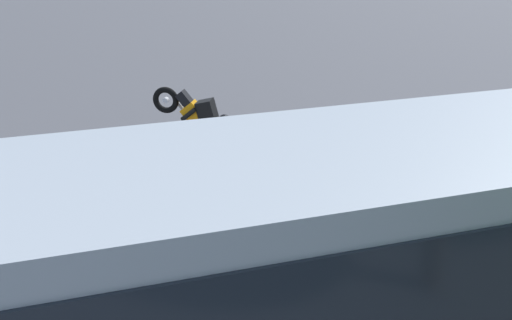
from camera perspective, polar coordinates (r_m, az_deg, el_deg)
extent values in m
plane|color=#424247|center=(11.51, 6.11, -5.78)|extent=(80.00, 80.00, 0.00)
cube|color=#8C939E|center=(6.87, 13.60, -9.07)|extent=(10.27, 3.14, 2.80)
cube|color=black|center=(7.61, 9.13, -0.87)|extent=(8.50, 0.58, 1.01)
cube|color=black|center=(5.72, 20.66, -10.20)|extent=(8.50, 0.58, 1.01)
cube|color=red|center=(8.10, 8.67, -8.21)|extent=(8.90, 0.60, 0.28)
cylinder|color=black|center=(10.55, 12.55, -5.95)|extent=(0.12, 0.12, 0.80)
cube|color=black|center=(10.79, 12.26, -7.91)|extent=(0.11, 0.26, 0.10)
cylinder|color=black|center=(10.63, 13.31, -5.82)|extent=(0.12, 0.12, 0.80)
cube|color=black|center=(10.86, 13.01, -7.77)|extent=(0.11, 0.26, 0.10)
cube|color=navy|center=(10.28, 13.27, -2.28)|extent=(0.39, 0.29, 0.66)
cylinder|color=navy|center=(10.16, 12.09, -2.36)|extent=(0.09, 0.09, 0.63)
sphere|color=tan|center=(10.29, 11.95, -3.96)|extent=(0.09, 0.09, 0.09)
cylinder|color=navy|center=(10.39, 14.44, -2.04)|extent=(0.09, 0.09, 0.63)
sphere|color=tan|center=(10.51, 14.28, -3.61)|extent=(0.09, 0.09, 0.09)
sphere|color=tan|center=(10.10, 13.49, 0.16)|extent=(0.25, 0.25, 0.24)
cylinder|color=black|center=(9.82, 5.97, -7.72)|extent=(0.12, 0.12, 0.79)
cube|color=black|center=(10.08, 5.80, -9.77)|extent=(0.10, 0.26, 0.10)
cylinder|color=black|center=(9.87, 6.86, -7.60)|extent=(0.12, 0.12, 0.79)
cube|color=black|center=(10.13, 6.67, -9.64)|extent=(0.10, 0.26, 0.10)
cube|color=#3F594C|center=(9.51, 6.60, -3.83)|extent=(0.38, 0.28, 0.66)
cylinder|color=#3F594C|center=(9.43, 5.23, -3.90)|extent=(0.09, 0.09, 0.63)
sphere|color=tan|center=(9.57, 5.17, -5.60)|extent=(0.09, 0.09, 0.09)
cylinder|color=#3F594C|center=(9.59, 7.95, -3.59)|extent=(0.09, 0.09, 0.63)
sphere|color=tan|center=(9.73, 7.86, -5.26)|extent=(0.09, 0.09, 0.09)
sphere|color=tan|center=(9.32, 6.72, -1.22)|extent=(0.24, 0.24, 0.24)
cylinder|color=black|center=(9.69, -0.43, -8.26)|extent=(0.14, 0.14, 0.74)
cube|color=black|center=(9.93, -0.43, -10.17)|extent=(0.14, 0.27, 0.10)
cylinder|color=black|center=(9.70, 0.53, -8.23)|extent=(0.14, 0.14, 0.74)
cube|color=black|center=(9.94, 0.50, -10.13)|extent=(0.14, 0.27, 0.10)
cube|color=silver|center=(9.37, 0.05, -4.64)|extent=(0.42, 0.34, 0.62)
cylinder|color=silver|center=(9.35, -1.42, -4.60)|extent=(0.10, 0.10, 0.59)
sphere|color=tan|center=(9.48, -1.40, -6.19)|extent=(0.10, 0.10, 0.09)
cylinder|color=silver|center=(9.38, 1.52, -4.50)|extent=(0.10, 0.10, 0.59)
sphere|color=tan|center=(9.52, 1.50, -6.09)|extent=(0.10, 0.10, 0.09)
sphere|color=tan|center=(9.18, 0.05, -2.17)|extent=(0.26, 0.26, 0.22)
cylinder|color=black|center=(9.23, -6.33, -9.81)|extent=(0.14, 0.14, 0.80)
cube|color=black|center=(9.50, -6.21, -11.94)|extent=(0.15, 0.28, 0.10)
cylinder|color=black|center=(9.22, -5.33, -9.81)|extent=(0.14, 0.14, 0.80)
cube|color=black|center=(9.49, -5.22, -11.94)|extent=(0.15, 0.28, 0.10)
cube|color=#3F594C|center=(8.87, -6.01, -5.77)|extent=(0.43, 0.36, 0.67)
cylinder|color=#3F594C|center=(8.88, -7.57, -5.68)|extent=(0.11, 0.11, 0.63)
sphere|color=tan|center=(9.03, -7.47, -7.46)|extent=(0.11, 0.11, 0.09)
cylinder|color=#3F594C|center=(8.84, -4.46, -5.67)|extent=(0.11, 0.11, 0.63)
sphere|color=tan|center=(8.99, -4.40, -7.46)|extent=(0.11, 0.11, 0.09)
sphere|color=tan|center=(8.66, -6.13, -2.99)|extent=(0.29, 0.29, 0.24)
torus|color=black|center=(9.71, 10.35, -9.63)|extent=(0.61, 0.23, 0.60)
cylinder|color=silver|center=(9.71, 10.35, -9.63)|extent=(0.14, 0.12, 0.12)
torus|color=black|center=(10.16, 18.39, -8.96)|extent=(0.61, 0.23, 0.60)
cylinder|color=silver|center=(10.16, 18.39, -8.96)|extent=(0.14, 0.14, 0.12)
cylinder|color=silver|center=(9.55, 10.79, -7.81)|extent=(0.32, 0.11, 0.67)
cube|color=red|center=(9.73, 14.24, -7.67)|extent=(0.88, 0.42, 0.36)
cube|color=black|center=(9.86, 16.93, -7.22)|extent=(0.55, 0.31, 0.20)
cylinder|color=silver|center=(9.84, 16.41, -8.98)|extent=(0.46, 0.16, 0.08)
cylinder|color=black|center=(9.42, 11.21, -6.20)|extent=(0.13, 0.58, 0.04)
torus|color=black|center=(14.05, -4.51, 0.85)|extent=(0.59, 0.39, 0.60)
cylinder|color=silver|center=(14.05, -4.51, 0.85)|extent=(0.15, 0.14, 0.12)
torus|color=black|center=(13.98, -8.26, 5.45)|extent=(0.81, 0.50, 0.84)
cylinder|color=silver|center=(13.98, -8.26, 5.45)|extent=(0.16, 0.16, 0.12)
cylinder|color=silver|center=(13.89, -3.60, 1.78)|extent=(0.64, 0.36, 0.26)
cube|color=orange|center=(13.86, -5.22, 3.66)|extent=(0.85, 0.62, 0.88)
cube|color=black|center=(13.82, -6.32, 5.32)|extent=(0.53, 0.42, 0.53)
cylinder|color=silver|center=(14.06, -6.59, 4.51)|extent=(0.35, 0.23, 0.40)
cylinder|color=black|center=(13.77, -2.81, 2.61)|extent=(0.29, 0.53, 0.04)
cube|color=black|center=(13.73, -4.54, 4.57)|extent=(0.56, 0.51, 0.51)
sphere|color=black|center=(13.69, -2.92, 3.66)|extent=(0.35, 0.35, 0.26)
cylinder|color=black|center=(13.59, -3.99, 3.39)|extent=(0.45, 0.29, 0.21)
cylinder|color=black|center=(13.70, -6.19, 4.16)|extent=(0.38, 0.26, 0.33)
cylinder|color=black|center=(13.91, -3.57, 3.85)|extent=(0.45, 0.29, 0.21)
cylinder|color=black|center=(14.02, -5.72, 4.60)|extent=(0.38, 0.26, 0.33)
cube|color=orange|center=(14.91, 0.04, 1.01)|extent=(0.34, 0.34, 0.03)
cone|color=orange|center=(14.80, 0.04, 2.15)|extent=(0.26, 0.26, 0.60)
cylinder|color=white|center=(14.81, 0.04, 2.04)|extent=(0.19, 0.19, 0.07)
cube|color=white|center=(13.92, 16.77, -1.57)|extent=(0.24, 3.83, 0.01)
cube|color=white|center=(12.78, 5.96, -2.85)|extent=(0.26, 4.19, 0.01)
cube|color=white|center=(12.17, -6.46, -4.19)|extent=(0.25, 3.97, 0.01)
cube|color=white|center=(12.18, -19.55, -5.38)|extent=(0.25, 3.86, 0.01)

